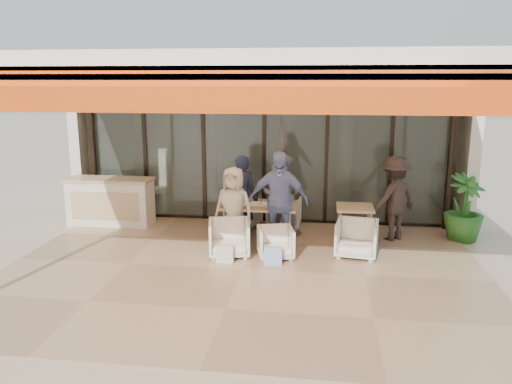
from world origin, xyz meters
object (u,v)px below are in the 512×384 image
(diner_grey, at_px, (282,195))
(host_counter, at_px, (111,201))
(diner_cream, at_px, (234,208))
(potted_palm, at_px, (464,208))
(chair_near_right, at_px, (276,241))
(diner_periwinkle, at_px, (278,201))
(dining_table, at_px, (259,207))
(diner_navy, at_px, (241,195))
(chair_far_right, at_px, (284,211))
(side_chair, at_px, (357,237))
(side_table, at_px, (355,212))
(chair_far_left, at_px, (245,213))
(standing_woman, at_px, (394,199))
(chair_near_left, at_px, (229,236))

(diner_grey, bearing_deg, host_counter, 1.36)
(diner_cream, xyz_separation_m, potted_palm, (4.40, 1.00, -0.10))
(chair_near_right, relative_size, potted_palm, 0.47)
(diner_periwinkle, bearing_deg, potted_palm, 15.63)
(dining_table, relative_size, potted_palm, 1.12)
(diner_navy, bearing_deg, chair_far_right, -164.37)
(diner_cream, bearing_deg, chair_near_right, -19.16)
(side_chair, bearing_deg, side_table, 98.45)
(dining_table, bearing_deg, potted_palm, 7.72)
(chair_far_left, bearing_deg, diner_navy, 109.44)
(diner_cream, bearing_deg, diner_navy, 101.60)
(dining_table, bearing_deg, diner_grey, 46.01)
(diner_navy, xyz_separation_m, side_chair, (2.27, -1.14, -0.45))
(host_counter, bearing_deg, side_chair, -14.56)
(side_table, bearing_deg, standing_woman, 22.38)
(side_chair, xyz_separation_m, potted_palm, (2.13, 1.23, 0.30))
(chair_far_left, bearing_deg, chair_near_right, 133.29)
(dining_table, xyz_separation_m, side_chair, (1.86, -0.69, -0.32))
(host_counter, distance_m, potted_palm, 7.33)
(chair_near_right, xyz_separation_m, potted_palm, (3.56, 1.50, 0.35))
(chair_near_left, bearing_deg, dining_table, 54.66)
(host_counter, height_order, side_chair, host_counter)
(diner_grey, bearing_deg, chair_near_left, 63.67)
(diner_periwinkle, distance_m, side_chair, 1.56)
(chair_far_left, relative_size, diner_periwinkle, 0.32)
(side_table, bearing_deg, host_counter, 173.41)
(chair_far_right, height_order, chair_near_right, chair_far_right)
(diner_navy, xyz_separation_m, diner_cream, (0.00, -0.90, -0.04))
(chair_far_right, height_order, side_table, side_table)
(chair_far_right, xyz_separation_m, diner_cream, (-0.84, -1.40, 0.41))
(standing_woman, bearing_deg, host_counter, -40.13)
(chair_near_left, height_order, diner_periwinkle, diner_periwinkle)
(side_chair, bearing_deg, diner_cream, -177.46)
(chair_near_left, distance_m, side_table, 2.50)
(standing_woman, xyz_separation_m, potted_palm, (1.37, 0.17, -0.17))
(standing_woman, bearing_deg, dining_table, -29.29)
(chair_near_right, distance_m, diner_navy, 1.71)
(chair_far_right, bearing_deg, diner_grey, 92.11)
(chair_far_right, xyz_separation_m, side_chair, (1.43, -1.64, 0.01))
(side_chair, bearing_deg, diner_grey, 150.03)
(diner_grey, xyz_separation_m, standing_woman, (2.19, -0.07, 0.01))
(chair_far_left, distance_m, diner_grey, 1.11)
(chair_far_left, relative_size, diner_grey, 0.36)
(host_counter, xyz_separation_m, standing_woman, (5.96, -0.29, 0.31))
(diner_periwinkle, bearing_deg, side_table, 19.79)
(chair_far_left, relative_size, standing_woman, 0.35)
(chair_near_right, bearing_deg, diner_grey, 76.68)
(chair_far_right, bearing_deg, dining_table, 67.70)
(dining_table, distance_m, chair_far_left, 1.10)
(dining_table, distance_m, chair_near_left, 1.09)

